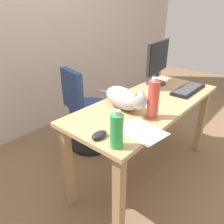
{
  "coord_description": "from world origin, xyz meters",
  "views": [
    {
      "loc": [
        -1.43,
        -0.83,
        1.41
      ],
      "look_at": [
        -0.45,
        0.01,
        0.79
      ],
      "focal_mm": 34.51,
      "sensor_mm": 36.0,
      "label": 1
    }
  ],
  "objects_px": {
    "office_chair": "(86,116)",
    "water_bottle": "(117,130)",
    "cat": "(124,98)",
    "computer_mouse": "(99,135)",
    "keyboard": "(188,89)",
    "monitor": "(158,61)",
    "spray_bottle": "(153,99)"
  },
  "relations": [
    {
      "from": "monitor",
      "to": "keyboard",
      "type": "distance_m",
      "value": 0.39
    },
    {
      "from": "office_chair",
      "to": "keyboard",
      "type": "distance_m",
      "value": 1.06
    },
    {
      "from": "office_chair",
      "to": "water_bottle",
      "type": "bearing_deg",
      "value": -123.57
    },
    {
      "from": "office_chair",
      "to": "monitor",
      "type": "xyz_separation_m",
      "value": [
        0.48,
        -0.53,
        0.58
      ]
    },
    {
      "from": "office_chair",
      "to": "keyboard",
      "type": "xyz_separation_m",
      "value": [
        0.5,
        -0.86,
        0.36
      ]
    },
    {
      "from": "monitor",
      "to": "keyboard",
      "type": "bearing_deg",
      "value": -87.76
    },
    {
      "from": "office_chair",
      "to": "spray_bottle",
      "type": "height_order",
      "value": "spray_bottle"
    },
    {
      "from": "cat",
      "to": "computer_mouse",
      "type": "relative_size",
      "value": 5.27
    },
    {
      "from": "computer_mouse",
      "to": "water_bottle",
      "type": "height_order",
      "value": "water_bottle"
    },
    {
      "from": "office_chair",
      "to": "monitor",
      "type": "distance_m",
      "value": 0.92
    },
    {
      "from": "keyboard",
      "to": "water_bottle",
      "type": "bearing_deg",
      "value": -176.64
    },
    {
      "from": "keyboard",
      "to": "computer_mouse",
      "type": "bearing_deg",
      "value": 176.53
    },
    {
      "from": "monitor",
      "to": "water_bottle",
      "type": "height_order",
      "value": "monitor"
    },
    {
      "from": "monitor",
      "to": "cat",
      "type": "height_order",
      "value": "monitor"
    },
    {
      "from": "cat",
      "to": "monitor",
      "type": "bearing_deg",
      "value": 9.37
    },
    {
      "from": "office_chair",
      "to": "computer_mouse",
      "type": "bearing_deg",
      "value": -127.61
    },
    {
      "from": "office_chair",
      "to": "cat",
      "type": "bearing_deg",
      "value": -106.44
    },
    {
      "from": "monitor",
      "to": "cat",
      "type": "xyz_separation_m",
      "value": [
        -0.67,
        -0.11,
        -0.15
      ]
    },
    {
      "from": "monitor",
      "to": "cat",
      "type": "bearing_deg",
      "value": -170.63
    },
    {
      "from": "spray_bottle",
      "to": "keyboard",
      "type": "bearing_deg",
      "value": 2.06
    },
    {
      "from": "keyboard",
      "to": "cat",
      "type": "relative_size",
      "value": 0.76
    },
    {
      "from": "keyboard",
      "to": "spray_bottle",
      "type": "distance_m",
      "value": 0.69
    },
    {
      "from": "computer_mouse",
      "to": "keyboard",
      "type": "bearing_deg",
      "value": -3.47
    },
    {
      "from": "keyboard",
      "to": "water_bottle",
      "type": "distance_m",
      "value": 1.12
    },
    {
      "from": "monitor",
      "to": "cat",
      "type": "distance_m",
      "value": 0.7
    },
    {
      "from": "keyboard",
      "to": "computer_mouse",
      "type": "height_order",
      "value": "computer_mouse"
    },
    {
      "from": "computer_mouse",
      "to": "water_bottle",
      "type": "distance_m",
      "value": 0.16
    },
    {
      "from": "keyboard",
      "to": "cat",
      "type": "height_order",
      "value": "cat"
    },
    {
      "from": "cat",
      "to": "keyboard",
      "type": "bearing_deg",
      "value": -17.83
    },
    {
      "from": "monitor",
      "to": "cat",
      "type": "relative_size",
      "value": 0.83
    },
    {
      "from": "monitor",
      "to": "keyboard",
      "type": "relative_size",
      "value": 1.09
    },
    {
      "from": "cat",
      "to": "spray_bottle",
      "type": "height_order",
      "value": "spray_bottle"
    }
  ]
}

